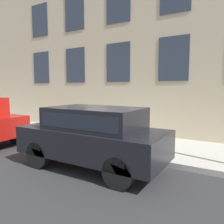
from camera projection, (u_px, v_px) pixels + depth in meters
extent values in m
plane|color=#2D2D30|center=(106.00, 156.00, 7.33)|extent=(80.00, 80.00, 0.00)
cube|color=#B2ADA3|center=(127.00, 144.00, 8.69)|extent=(3.19, 60.00, 0.17)
cube|color=#C6B793|center=(146.00, 17.00, 9.61)|extent=(0.30, 40.00, 10.81)
cube|color=#2D3847|center=(173.00, 59.00, 9.01)|extent=(0.03, 1.26, 1.82)
cube|color=#2D3847|center=(118.00, 62.00, 10.34)|extent=(0.03, 1.26, 1.82)
cube|color=#2D3847|center=(75.00, 65.00, 11.67)|extent=(0.03, 1.26, 1.82)
cube|color=#2D3847|center=(41.00, 68.00, 13.00)|extent=(0.03, 1.26, 1.82)
cube|color=#2D3847|center=(118.00, 2.00, 10.05)|extent=(0.03, 1.26, 1.82)
cube|color=#2D3847|center=(74.00, 12.00, 11.38)|extent=(0.03, 1.26, 1.82)
cube|color=#2D3847|center=(40.00, 20.00, 12.71)|extent=(0.03, 1.26, 1.82)
cylinder|color=red|center=(121.00, 148.00, 7.64)|extent=(0.37, 0.37, 0.04)
cylinder|color=red|center=(121.00, 139.00, 7.60)|extent=(0.27, 0.27, 0.68)
sphere|color=maroon|center=(121.00, 130.00, 7.57)|extent=(0.29, 0.29, 0.29)
cylinder|color=black|center=(121.00, 127.00, 7.56)|extent=(0.10, 0.10, 0.12)
cylinder|color=red|center=(126.00, 138.00, 7.50)|extent=(0.09, 0.10, 0.09)
cylinder|color=red|center=(116.00, 136.00, 7.69)|extent=(0.09, 0.10, 0.09)
cylinder|color=#726651|center=(103.00, 136.00, 8.20)|extent=(0.09, 0.09, 0.64)
cylinder|color=#726651|center=(105.00, 135.00, 8.31)|extent=(0.09, 0.09, 0.64)
cube|color=#72288C|center=(104.00, 121.00, 8.20)|extent=(0.17, 0.12, 0.48)
cylinder|color=#72288C|center=(102.00, 121.00, 8.09)|extent=(0.08, 0.08, 0.46)
cylinder|color=#72288C|center=(106.00, 120.00, 8.30)|extent=(0.08, 0.08, 0.46)
sphere|color=tan|center=(104.00, 112.00, 8.16)|extent=(0.21, 0.21, 0.21)
cylinder|color=black|center=(38.00, 155.00, 6.24)|extent=(0.24, 0.76, 0.76)
cylinder|color=black|center=(75.00, 143.00, 7.61)|extent=(0.24, 0.76, 0.76)
cylinder|color=black|center=(118.00, 173.00, 4.91)|extent=(0.24, 0.76, 0.76)
cylinder|color=black|center=(146.00, 154.00, 6.28)|extent=(0.24, 0.76, 0.76)
cube|color=black|center=(92.00, 141.00, 6.22)|extent=(1.85, 4.23, 0.77)
cube|color=black|center=(95.00, 118.00, 6.09)|extent=(1.63, 2.62, 0.60)
cube|color=#1E232D|center=(95.00, 118.00, 6.09)|extent=(1.64, 2.41, 0.38)
cylinder|color=black|center=(15.00, 133.00, 9.08)|extent=(0.24, 0.81, 0.81)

